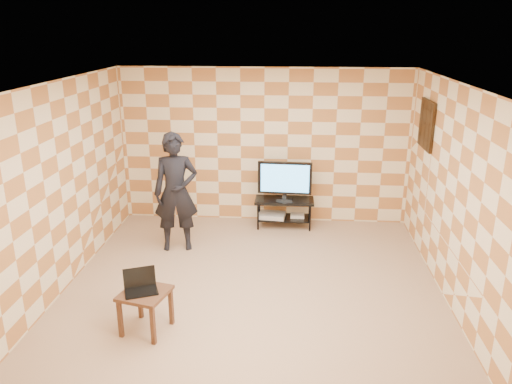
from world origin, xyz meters
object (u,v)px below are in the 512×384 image
side_table (145,299)px  person (176,192)px  tv (285,179)px  tv_stand (284,207)px

side_table → person: (-0.14, 2.25, 0.51)m
side_table → tv: bearing=65.1°
side_table → tv_stand: bearing=65.1°
person → tv: bearing=20.5°
tv → person: person is taller
side_table → person: size_ratio=0.33×
tv_stand → person: bearing=-148.6°
tv → person: (-1.65, -1.00, 0.06)m
side_table → person: person is taller
tv_stand → tv: 0.50m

